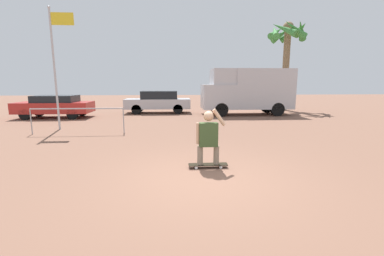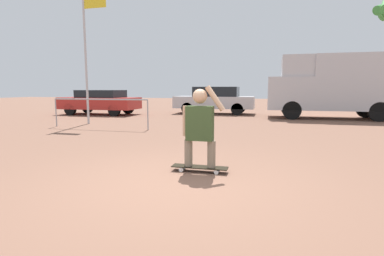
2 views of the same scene
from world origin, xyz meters
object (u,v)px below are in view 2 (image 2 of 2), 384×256
object	(u,v)px
skateboard	(200,167)
parked_car_silver	(215,100)
camper_van	(334,84)
person_skateboarder	(200,124)
flagpole	(87,47)
parked_car_red	(100,101)

from	to	relation	value
skateboard	parked_car_silver	bearing A→B (deg)	98.95
camper_van	parked_car_silver	xyz separation A→B (m)	(-5.98, 1.41, -0.83)
person_skateboarder	camper_van	distance (m)	11.45
parked_car_silver	flagpole	xyz separation A→B (m)	(-4.05, -6.22, 2.28)
parked_car_red	flagpole	bearing A→B (deg)	-63.51
skateboard	flagpole	xyz separation A→B (m)	(-5.95, 5.85, 3.01)
flagpole	person_skateboarder	bearing A→B (deg)	-44.53
person_skateboarder	parked_car_silver	distance (m)	12.22
skateboard	flagpole	size ratio (longest dim) A/B	0.18
parked_car_silver	flagpole	bearing A→B (deg)	-123.07
skateboard	person_skateboarder	size ratio (longest dim) A/B	0.70
skateboard	person_skateboarder	world-z (taller)	person_skateboarder
camper_van	parked_car_red	size ratio (longest dim) A/B	1.36
parked_car_red	person_skateboarder	bearing A→B (deg)	-51.23
person_skateboarder	camper_van	bearing A→B (deg)	69.05
parked_car_silver	flagpole	distance (m)	7.76
flagpole	skateboard	bearing A→B (deg)	-44.52
person_skateboarder	parked_car_red	size ratio (longest dim) A/B	0.33
skateboard	parked_car_silver	distance (m)	12.24
skateboard	flagpole	bearing A→B (deg)	135.48
person_skateboarder	parked_car_red	distance (m)	12.76
skateboard	parked_car_red	size ratio (longest dim) A/B	0.23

